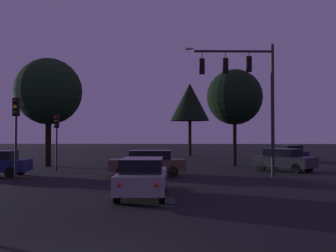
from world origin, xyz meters
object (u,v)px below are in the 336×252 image
(tree_behind_sign, at_px, (49,92))
(tree_center_horizon, at_px, (190,102))
(car_parked_lot, at_px, (284,159))
(tree_left_far, at_px, (235,97))
(car_crossing_left, at_px, (148,163))
(traffic_signal_mast_arm, at_px, (247,83))
(traffic_light_corner_left, at_px, (57,131))
(car_nearside_lane, at_px, (143,177))
(traffic_light_corner_right, at_px, (16,123))
(car_far_lane, at_px, (289,153))

(tree_behind_sign, relative_size, tree_center_horizon, 0.97)
(car_parked_lot, bearing_deg, tree_left_far, 120.72)
(tree_behind_sign, xyz_separation_m, tree_center_horizon, (11.44, 16.41, 0.58))
(car_crossing_left, distance_m, tree_behind_sign, 11.93)
(traffic_signal_mast_arm, xyz_separation_m, tree_center_horizon, (-2.70, 23.70, 0.99))
(car_crossing_left, relative_size, tree_left_far, 0.61)
(car_parked_lot, height_order, tree_left_far, tree_left_far)
(traffic_light_corner_left, relative_size, tree_left_far, 0.50)
(car_nearside_lane, xyz_separation_m, tree_left_far, (5.78, 15.75, 4.65))
(traffic_light_corner_right, relative_size, car_parked_lot, 1.05)
(car_far_lane, relative_size, car_parked_lot, 1.06)
(car_parked_lot, relative_size, tree_left_far, 0.53)
(tree_behind_sign, bearing_deg, traffic_signal_mast_arm, -27.29)
(car_nearside_lane, distance_m, tree_center_horizon, 31.84)
(traffic_light_corner_right, xyz_separation_m, tree_behind_sign, (-2.18, 11.06, 2.81))
(car_crossing_left, height_order, tree_left_far, tree_left_far)
(traffic_light_corner_right, height_order, car_nearside_lane, traffic_light_corner_right)
(traffic_signal_mast_arm, height_order, car_nearside_lane, traffic_signal_mast_arm)
(traffic_signal_mast_arm, distance_m, car_crossing_left, 7.43)
(traffic_light_corner_left, bearing_deg, car_nearside_lane, -57.70)
(car_crossing_left, bearing_deg, car_nearside_lane, -86.73)
(car_parked_lot, distance_m, tree_center_horizon, 21.54)
(traffic_signal_mast_arm, xyz_separation_m, traffic_light_corner_right, (-11.96, -3.76, -2.41))
(car_nearside_lane, relative_size, tree_left_far, 0.59)
(car_parked_lot, bearing_deg, tree_center_horizon, 106.22)
(car_crossing_left, xyz_separation_m, car_parked_lot, (8.90, 3.30, -0.00))
(tree_behind_sign, relative_size, tree_left_far, 1.10)
(traffic_signal_mast_arm, relative_size, car_parked_lot, 1.92)
(car_far_lane, height_order, tree_behind_sign, tree_behind_sign)
(car_nearside_lane, bearing_deg, traffic_light_corner_left, 122.30)
(traffic_signal_mast_arm, height_order, traffic_light_corner_right, traffic_signal_mast_arm)
(traffic_light_corner_left, height_order, car_nearside_lane, traffic_light_corner_left)
(car_nearside_lane, distance_m, car_parked_lot, 14.08)
(car_crossing_left, xyz_separation_m, tree_left_far, (6.24, 7.79, 4.65))
(car_nearside_lane, distance_m, tree_behind_sign, 17.96)
(car_crossing_left, bearing_deg, tree_left_far, 51.31)
(car_nearside_lane, xyz_separation_m, tree_behind_sign, (-8.81, 14.83, 5.03))
(car_crossing_left, relative_size, car_far_lane, 1.09)
(traffic_signal_mast_arm, xyz_separation_m, car_parked_lot, (3.11, 3.74, -4.63))
(traffic_light_corner_right, bearing_deg, tree_center_horizon, 71.37)
(car_nearside_lane, height_order, car_parked_lot, same)
(traffic_light_corner_left, height_order, car_parked_lot, traffic_light_corner_left)
(car_nearside_lane, distance_m, car_far_lane, 24.29)
(car_parked_lot, height_order, tree_behind_sign, tree_behind_sign)
(traffic_signal_mast_arm, xyz_separation_m, tree_left_far, (0.44, 8.22, 0.02))
(traffic_signal_mast_arm, distance_m, tree_center_horizon, 23.88)
(car_far_lane, bearing_deg, car_nearside_lane, -118.46)
(car_crossing_left, height_order, tree_center_horizon, tree_center_horizon)
(traffic_light_corner_left, height_order, tree_behind_sign, tree_behind_sign)
(car_nearside_lane, relative_size, tree_behind_sign, 0.54)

